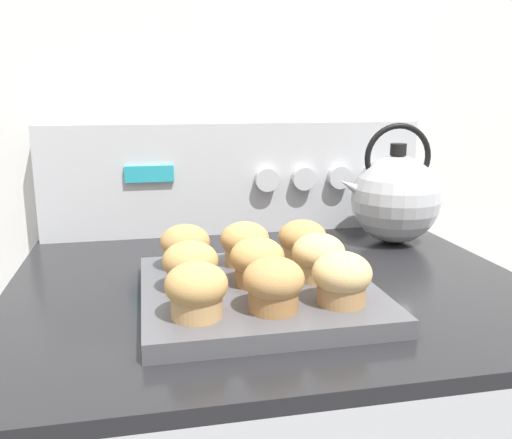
% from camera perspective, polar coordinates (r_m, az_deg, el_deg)
% --- Properties ---
extents(wall_back, '(8.00, 0.05, 2.40)m').
position_cam_1_polar(wall_back, '(1.07, -2.82, 16.35)').
color(wall_back, silver).
rests_on(wall_back, ground_plane).
extents(control_panel, '(0.71, 0.07, 0.21)m').
position_cam_1_polar(control_panel, '(1.03, -2.09, 4.43)').
color(control_panel, '#B7BABF').
rests_on(control_panel, stove_range).
extents(muffin_pan, '(0.29, 0.29, 0.02)m').
position_cam_1_polar(muffin_pan, '(0.70, 0.19, -7.68)').
color(muffin_pan, '#4C4C51').
rests_on(muffin_pan, stove_range).
extents(muffin_r0_c0, '(0.07, 0.07, 0.06)m').
position_cam_1_polar(muffin_r0_c0, '(0.59, -6.30, -7.40)').
color(muffin_r0_c0, tan).
rests_on(muffin_r0_c0, muffin_pan).
extents(muffin_r0_c1, '(0.07, 0.07, 0.06)m').
position_cam_1_polar(muffin_r0_c1, '(0.60, 1.86, -6.82)').
color(muffin_r0_c1, olive).
rests_on(muffin_r0_c1, muffin_pan).
extents(muffin_r0_c2, '(0.07, 0.07, 0.06)m').
position_cam_1_polar(muffin_r0_c2, '(0.63, 9.01, -6.11)').
color(muffin_r0_c2, '#A37A4C').
rests_on(muffin_r0_c2, muffin_pan).
extents(muffin_r1_c0, '(0.07, 0.07, 0.06)m').
position_cam_1_polar(muffin_r1_c0, '(0.67, -6.92, -4.85)').
color(muffin_r1_c0, '#A37A4C').
rests_on(muffin_r1_c0, muffin_pan).
extents(muffin_r1_c1, '(0.07, 0.07, 0.06)m').
position_cam_1_polar(muffin_r1_c1, '(0.68, 0.13, -4.43)').
color(muffin_r1_c1, olive).
rests_on(muffin_r1_c1, muffin_pan).
extents(muffin_r1_c2, '(0.07, 0.07, 0.06)m').
position_cam_1_polar(muffin_r1_c2, '(0.71, 6.59, -3.92)').
color(muffin_r1_c2, tan).
rests_on(muffin_r1_c2, muffin_pan).
extents(muffin_r2_c0, '(0.07, 0.07, 0.06)m').
position_cam_1_polar(muffin_r2_c0, '(0.75, -7.47, -2.82)').
color(muffin_r2_c0, tan).
rests_on(muffin_r2_c0, muffin_pan).
extents(muffin_r2_c1, '(0.07, 0.07, 0.06)m').
position_cam_1_polar(muffin_r2_c1, '(0.76, -1.18, -2.52)').
color(muffin_r2_c1, tan).
rests_on(muffin_r2_c1, muffin_pan).
extents(muffin_r2_c2, '(0.07, 0.07, 0.06)m').
position_cam_1_polar(muffin_r2_c2, '(0.78, 4.89, -2.27)').
color(muffin_r2_c2, tan).
rests_on(muffin_r2_c2, muffin_pan).
extents(tea_kettle, '(0.19, 0.15, 0.21)m').
position_cam_1_polar(tea_kettle, '(0.98, 14.39, 2.27)').
color(tea_kettle, '#ADAFB5').
rests_on(tea_kettle, stove_range).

